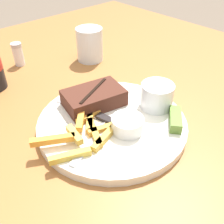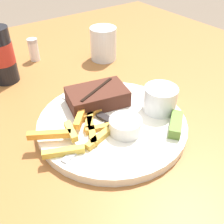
{
  "view_description": "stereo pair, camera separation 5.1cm",
  "coord_description": "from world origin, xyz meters",
  "px_view_note": "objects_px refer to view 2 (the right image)",
  "views": [
    {
      "loc": [
        -0.28,
        -0.3,
        1.12
      ],
      "look_at": [
        0.0,
        0.0,
        0.81
      ],
      "focal_mm": 42.0,
      "sensor_mm": 36.0,
      "label": 1
    },
    {
      "loc": [
        -0.24,
        -0.33,
        1.12
      ],
      "look_at": [
        0.0,
        0.0,
        0.81
      ],
      "focal_mm": 42.0,
      "sensor_mm": 36.0,
      "label": 2
    }
  ],
  "objects_px": {
    "coleslaw_cup": "(160,98)",
    "drinking_glass": "(103,44)",
    "dinner_plate": "(112,123)",
    "steak_portion": "(97,97)",
    "dipping_sauce_cup": "(125,125)",
    "salt_shaker": "(34,50)",
    "fork_utensil": "(87,141)",
    "beer_bottle": "(0,52)",
    "pickle_spear": "(176,124)",
    "knife_utensil": "(96,113)"
  },
  "relations": [
    {
      "from": "coleslaw_cup",
      "to": "drinking_glass",
      "type": "distance_m",
      "value": 0.31
    },
    {
      "from": "dinner_plate",
      "to": "coleslaw_cup",
      "type": "bearing_deg",
      "value": -16.01
    },
    {
      "from": "steak_portion",
      "to": "drinking_glass",
      "type": "distance_m",
      "value": 0.26
    },
    {
      "from": "dipping_sauce_cup",
      "to": "coleslaw_cup",
      "type": "bearing_deg",
      "value": 7.63
    },
    {
      "from": "dinner_plate",
      "to": "dipping_sauce_cup",
      "type": "bearing_deg",
      "value": -91.61
    },
    {
      "from": "coleslaw_cup",
      "to": "salt_shaker",
      "type": "bearing_deg",
      "value": 104.67
    },
    {
      "from": "fork_utensil",
      "to": "beer_bottle",
      "type": "height_order",
      "value": "beer_bottle"
    },
    {
      "from": "fork_utensil",
      "to": "dinner_plate",
      "type": "bearing_deg",
      "value": 0.0
    },
    {
      "from": "beer_bottle",
      "to": "salt_shaker",
      "type": "relative_size",
      "value": 3.47
    },
    {
      "from": "coleslaw_cup",
      "to": "pickle_spear",
      "type": "xyz_separation_m",
      "value": [
        -0.02,
        -0.06,
        -0.02
      ]
    },
    {
      "from": "coleslaw_cup",
      "to": "salt_shaker",
      "type": "height_order",
      "value": "coleslaw_cup"
    },
    {
      "from": "steak_portion",
      "to": "coleslaw_cup",
      "type": "height_order",
      "value": "coleslaw_cup"
    },
    {
      "from": "drinking_glass",
      "to": "beer_bottle",
      "type": "bearing_deg",
      "value": 171.6
    },
    {
      "from": "dinner_plate",
      "to": "knife_utensil",
      "type": "relative_size",
      "value": 1.82
    },
    {
      "from": "knife_utensil",
      "to": "steak_portion",
      "type": "bearing_deg",
      "value": -50.93
    },
    {
      "from": "fork_utensil",
      "to": "beer_bottle",
      "type": "relative_size",
      "value": 0.58
    },
    {
      "from": "salt_shaker",
      "to": "knife_utensil",
      "type": "bearing_deg",
      "value": -91.71
    },
    {
      "from": "coleslaw_cup",
      "to": "dipping_sauce_cup",
      "type": "distance_m",
      "value": 0.1
    },
    {
      "from": "dipping_sauce_cup",
      "to": "pickle_spear",
      "type": "distance_m",
      "value": 0.1
    },
    {
      "from": "pickle_spear",
      "to": "beer_bottle",
      "type": "height_order",
      "value": "beer_bottle"
    },
    {
      "from": "knife_utensil",
      "to": "drinking_glass",
      "type": "bearing_deg",
      "value": -49.52
    },
    {
      "from": "knife_utensil",
      "to": "beer_bottle",
      "type": "bearing_deg",
      "value": 6.85
    },
    {
      "from": "coleslaw_cup",
      "to": "salt_shaker",
      "type": "xyz_separation_m",
      "value": [
        -0.11,
        0.41,
        -0.01
      ]
    },
    {
      "from": "dinner_plate",
      "to": "steak_portion",
      "type": "height_order",
      "value": "steak_portion"
    },
    {
      "from": "knife_utensil",
      "to": "salt_shaker",
      "type": "bearing_deg",
      "value": -13.96
    },
    {
      "from": "dinner_plate",
      "to": "drinking_glass",
      "type": "xyz_separation_m",
      "value": [
        0.16,
        0.27,
        0.04
      ]
    },
    {
      "from": "knife_utensil",
      "to": "drinking_glass",
      "type": "height_order",
      "value": "drinking_glass"
    },
    {
      "from": "steak_portion",
      "to": "fork_utensil",
      "type": "distance_m",
      "value": 0.12
    },
    {
      "from": "salt_shaker",
      "to": "coleslaw_cup",
      "type": "bearing_deg",
      "value": -75.33
    },
    {
      "from": "pickle_spear",
      "to": "fork_utensil",
      "type": "bearing_deg",
      "value": 157.26
    },
    {
      "from": "steak_portion",
      "to": "pickle_spear",
      "type": "height_order",
      "value": "steak_portion"
    },
    {
      "from": "dinner_plate",
      "to": "coleslaw_cup",
      "type": "xyz_separation_m",
      "value": [
        0.1,
        -0.03,
        0.04
      ]
    },
    {
      "from": "coleslaw_cup",
      "to": "salt_shaker",
      "type": "relative_size",
      "value": 1.06
    },
    {
      "from": "dinner_plate",
      "to": "beer_bottle",
      "type": "bearing_deg",
      "value": 109.93
    },
    {
      "from": "coleslaw_cup",
      "to": "steak_portion",
      "type": "bearing_deg",
      "value": 134.54
    },
    {
      "from": "dinner_plate",
      "to": "knife_utensil",
      "type": "xyz_separation_m",
      "value": [
        -0.02,
        0.03,
        0.01
      ]
    },
    {
      "from": "dinner_plate",
      "to": "pickle_spear",
      "type": "distance_m",
      "value": 0.13
    },
    {
      "from": "steak_portion",
      "to": "beer_bottle",
      "type": "bearing_deg",
      "value": 116.18
    },
    {
      "from": "dinner_plate",
      "to": "salt_shaker",
      "type": "height_order",
      "value": "salt_shaker"
    },
    {
      "from": "dipping_sauce_cup",
      "to": "salt_shaker",
      "type": "xyz_separation_m",
      "value": [
        -0.01,
        0.43,
        -0.0
      ]
    },
    {
      "from": "knife_utensil",
      "to": "beer_bottle",
      "type": "relative_size",
      "value": 0.73
    },
    {
      "from": "dinner_plate",
      "to": "dipping_sauce_cup",
      "type": "relative_size",
      "value": 4.88
    },
    {
      "from": "steak_portion",
      "to": "beer_bottle",
      "type": "distance_m",
      "value": 0.28
    },
    {
      "from": "pickle_spear",
      "to": "coleslaw_cup",
      "type": "bearing_deg",
      "value": 74.83
    },
    {
      "from": "beer_bottle",
      "to": "dinner_plate",
      "type": "bearing_deg",
      "value": -70.07
    },
    {
      "from": "coleslaw_cup",
      "to": "pickle_spear",
      "type": "distance_m",
      "value": 0.07
    },
    {
      "from": "beer_bottle",
      "to": "dipping_sauce_cup",
      "type": "bearing_deg",
      "value": -72.48
    },
    {
      "from": "dipping_sauce_cup",
      "to": "knife_utensil",
      "type": "bearing_deg",
      "value": 101.59
    },
    {
      "from": "steak_portion",
      "to": "knife_utensil",
      "type": "bearing_deg",
      "value": -128.68
    },
    {
      "from": "dipping_sauce_cup",
      "to": "fork_utensil",
      "type": "bearing_deg",
      "value": 166.67
    }
  ]
}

